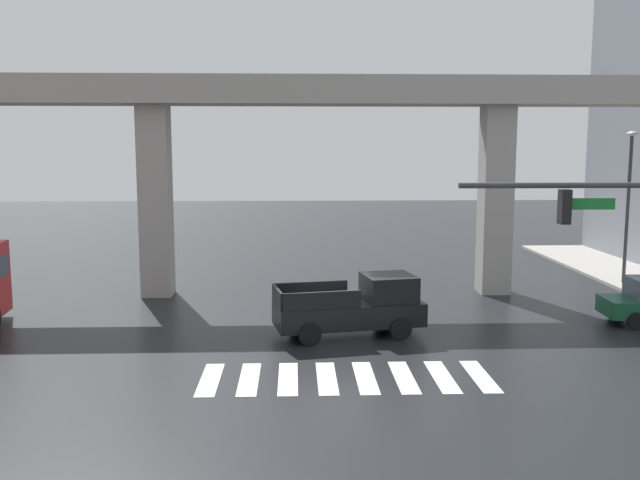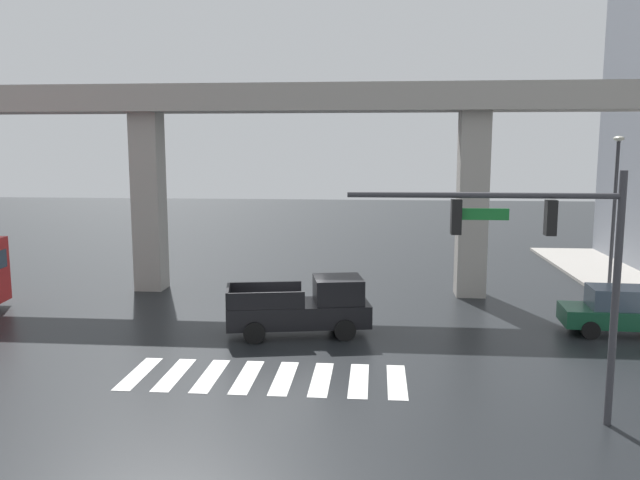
# 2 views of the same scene
# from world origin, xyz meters

# --- Properties ---
(ground_plane) EXTENTS (120.00, 120.00, 0.00)m
(ground_plane) POSITION_xyz_m (0.00, 0.00, 0.00)
(ground_plane) COLOR black
(crosswalk_stripes) EXTENTS (8.25, 2.80, 0.01)m
(crosswalk_stripes) POSITION_xyz_m (0.00, -4.97, 0.01)
(crosswalk_stripes) COLOR silver
(crosswalk_stripes) RESTS_ON ground
(elevated_overpass) EXTENTS (57.59, 2.32, 9.52)m
(elevated_overpass) POSITION_xyz_m (0.00, 6.41, 8.21)
(elevated_overpass) COLOR #9E9991
(elevated_overpass) RESTS_ON ground
(pickup_truck) EXTENTS (5.37, 2.83, 2.08)m
(pickup_truck) POSITION_xyz_m (0.72, -0.44, 0.99)
(pickup_truck) COLOR black
(pickup_truck) RESTS_ON ground
(street_lamp_mid_block) EXTENTS (0.44, 0.70, 7.24)m
(street_lamp_mid_block) POSITION_xyz_m (14.15, 7.73, 4.56)
(street_lamp_mid_block) COLOR #38383D
(street_lamp_mid_block) RESTS_ON ground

